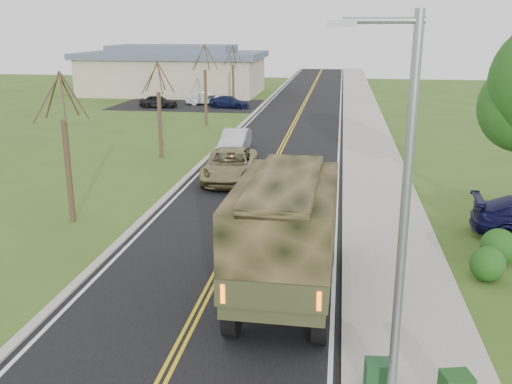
% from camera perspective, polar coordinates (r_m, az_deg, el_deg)
% --- Properties ---
extents(ground, '(160.00, 160.00, 0.00)m').
position_cam_1_polar(ground, '(13.85, -9.14, -17.79)').
color(ground, '#38531B').
rests_on(ground, ground).
extents(road, '(8.00, 120.00, 0.01)m').
position_cam_1_polar(road, '(51.61, 4.22, 7.58)').
color(road, black).
rests_on(road, ground).
extents(curb_right, '(0.30, 120.00, 0.12)m').
position_cam_1_polar(curb_right, '(51.47, 8.87, 7.47)').
color(curb_right, '#9E998E').
rests_on(curb_right, ground).
extents(sidewalk_right, '(3.20, 120.00, 0.10)m').
position_cam_1_polar(sidewalk_right, '(51.52, 10.83, 7.37)').
color(sidewalk_right, '#9E998E').
rests_on(sidewalk_right, ground).
extents(curb_left, '(0.30, 120.00, 0.10)m').
position_cam_1_polar(curb_left, '(52.07, -0.38, 7.75)').
color(curb_left, '#9E998E').
rests_on(curb_left, ground).
extents(street_light, '(1.65, 0.22, 8.00)m').
position_cam_1_polar(street_light, '(10.96, 14.16, -1.64)').
color(street_light, gray).
rests_on(street_light, ground).
extents(bare_tree_a, '(1.93, 2.26, 6.08)m').
position_cam_1_polar(bare_tree_a, '(24.04, -18.35, 3.18)').
color(bare_tree_a, '#38281C').
rests_on(bare_tree_a, ground).
extents(bare_tree_b, '(1.83, 2.14, 5.73)m').
position_cam_1_polar(bare_tree_b, '(35.00, -9.62, 7.39)').
color(bare_tree_b, '#38281C').
rests_on(bare_tree_b, ground).
extents(bare_tree_c, '(2.04, 2.39, 6.42)m').
position_cam_1_polar(bare_tree_c, '(46.43, -5.07, 10.04)').
color(bare_tree_c, '#38281C').
rests_on(bare_tree_c, ground).
extents(bare_tree_d, '(1.88, 2.20, 5.91)m').
position_cam_1_polar(bare_tree_d, '(58.13, -2.30, 11.10)').
color(bare_tree_d, '#38281C').
rests_on(bare_tree_d, ground).
extents(commercial_building, '(25.50, 21.50, 5.65)m').
position_cam_1_polar(commercial_building, '(69.90, -8.16, 11.92)').
color(commercial_building, tan).
rests_on(commercial_building, ground).
extents(military_truck, '(2.78, 7.65, 3.79)m').
position_cam_1_polar(military_truck, '(16.52, 3.18, -3.38)').
color(military_truck, black).
rests_on(military_truck, ground).
extents(suv_champagne, '(3.08, 5.88, 1.58)m').
position_cam_1_polar(suv_champagne, '(29.68, -2.59, 2.72)').
color(suv_champagne, olive).
rests_on(suv_champagne, ground).
extents(sedan_silver, '(1.61, 4.42, 1.45)m').
position_cam_1_polar(sedan_silver, '(36.25, -2.10, 5.09)').
color(sedan_silver, silver).
rests_on(sedan_silver, ground).
extents(utility_box_far, '(0.59, 0.50, 0.65)m').
position_cam_1_polar(utility_box_far, '(13.28, 12.08, -17.41)').
color(utility_box_far, '#163F1E').
rests_on(utility_box_far, sidewalk_right).
extents(lot_car_dark, '(3.78, 1.73, 1.26)m').
position_cam_1_polar(lot_car_dark, '(57.67, -9.73, 8.92)').
color(lot_car_dark, black).
rests_on(lot_car_dark, ground).
extents(lot_car_silver, '(4.45, 2.20, 1.40)m').
position_cam_1_polar(lot_car_silver, '(59.35, -4.93, 9.36)').
color(lot_car_silver, silver).
rests_on(lot_car_silver, ground).
extents(lot_car_navy, '(4.22, 2.24, 1.16)m').
position_cam_1_polar(lot_car_navy, '(56.79, -2.69, 8.98)').
color(lot_car_navy, '#0F1638').
rests_on(lot_car_navy, ground).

